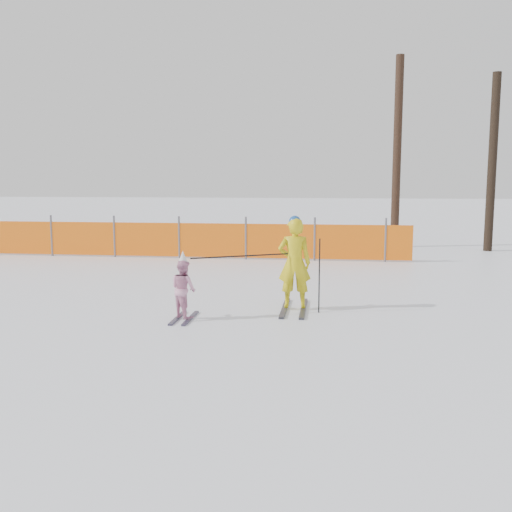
{
  "coord_description": "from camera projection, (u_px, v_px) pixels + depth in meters",
  "views": [
    {
      "loc": [
        1.27,
        -9.36,
        2.36
      ],
      "look_at": [
        0.0,
        0.5,
        1.0
      ],
      "focal_mm": 40.0,
      "sensor_mm": 36.0,
      "label": 1
    }
  ],
  "objects": [
    {
      "name": "adult",
      "position": [
        294.0,
        263.0,
        10.22
      ],
      "size": [
        0.62,
        1.55,
        1.7
      ],
      "color": "black",
      "rests_on": "ground"
    },
    {
      "name": "safety_fence",
      "position": [
        126.0,
        239.0,
        17.1
      ],
      "size": [
        16.79,
        0.06,
        1.25
      ],
      "color": "#595960",
      "rests_on": "ground"
    },
    {
      "name": "child",
      "position": [
        183.0,
        288.0,
        9.56
      ],
      "size": [
        0.6,
        0.97,
        1.16
      ],
      "color": "black",
      "rests_on": "ground"
    },
    {
      "name": "ground",
      "position": [
        252.0,
        318.0,
        9.67
      ],
      "size": [
        120.0,
        120.0,
        0.0
      ],
      "primitive_type": "plane",
      "color": "white",
      "rests_on": "ground"
    },
    {
      "name": "ski_poles",
      "position": [
        274.0,
        265.0,
        9.91
      ],
      "size": [
        2.16,
        0.85,
        1.32
      ],
      "color": "black",
      "rests_on": "ground"
    },
    {
      "name": "tree_trunks",
      "position": [
        439.0,
        157.0,
        18.87
      ],
      "size": [
        3.2,
        1.02,
        6.44
      ],
      "color": "#312016",
      "rests_on": "ground"
    }
  ]
}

